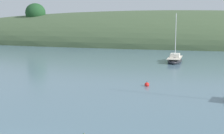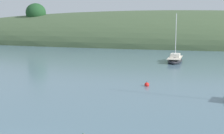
# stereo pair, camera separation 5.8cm
# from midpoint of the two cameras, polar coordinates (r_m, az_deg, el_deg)

# --- Properties ---
(far_shoreline_hill) EXTENTS (150.00, 36.00, 20.66)m
(far_shoreline_hill) POSITION_cam_midpoint_polar(r_m,az_deg,el_deg) (82.47, 9.34, 4.22)
(far_shoreline_hill) COLOR #425638
(far_shoreline_hill) RESTS_ON ground
(sailboat_navy_dinghy) EXTENTS (2.05, 5.80, 7.07)m
(sailboat_navy_dinghy) POSITION_cam_midpoint_polar(r_m,az_deg,el_deg) (46.51, 11.07, 1.29)
(sailboat_navy_dinghy) COLOR #232328
(sailboat_navy_dinghy) RESTS_ON ground
(mooring_buoy_outer) EXTENTS (0.44, 0.44, 0.54)m
(mooring_buoy_outer) POSITION_cam_midpoint_polar(r_m,az_deg,el_deg) (29.55, 6.16, -3.16)
(mooring_buoy_outer) COLOR red
(mooring_buoy_outer) RESTS_ON ground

